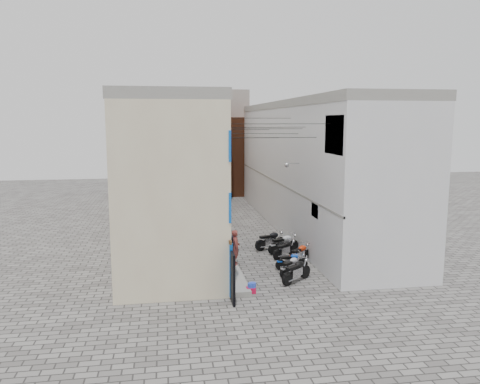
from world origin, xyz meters
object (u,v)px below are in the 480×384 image
motorcycle_d (300,253)px  water_jug_far (251,288)px  motorcycle_e (285,248)px  motorcycle_f (284,243)px  motorcycle_b (291,265)px  motorcycle_c (292,260)px  red_crate (251,290)px  water_jug_near (253,288)px  person_a (236,247)px  motorcycle_g (271,239)px  person_b (234,248)px  motorcycle_a (297,270)px

motorcycle_d → water_jug_far: motorcycle_d is taller
motorcycle_e → motorcycle_d: bearing=-7.5°
motorcycle_f → motorcycle_b: bearing=-32.0°
motorcycle_c → red_crate: size_ratio=4.14×
motorcycle_d → motorcycle_f: size_ratio=0.93×
motorcycle_e → water_jug_near: 5.82m
person_a → water_jug_near: person_a is taller
motorcycle_g → person_a: size_ratio=1.17×
motorcycle_c → person_b: 3.08m
motorcycle_a → red_crate: size_ratio=4.92×
motorcycle_e → red_crate: (-2.90, -5.08, -0.42)m
water_jug_near → red_crate: water_jug_near is taller
motorcycle_g → water_jug_far: size_ratio=4.68×
motorcycle_c → motorcycle_d: bearing=140.0°
motorcycle_c → water_jug_far: motorcycle_c is taller
motorcycle_b → water_jug_far: 3.24m
motorcycle_b → water_jug_far: bearing=-89.3°
motorcycle_d → motorcycle_b: bearing=-66.3°
motorcycle_g → motorcycle_b: bearing=-20.8°
person_a → motorcycle_f: bearing=-43.1°
motorcycle_c → motorcycle_f: 3.12m
motorcycle_b → motorcycle_f: 4.00m
water_jug_near → person_b: bearing=93.3°
motorcycle_d → water_jug_near: motorcycle_d is taller
motorcycle_g → red_crate: motorcycle_g is taller
motorcycle_e → water_jug_near: bearing=-63.4°
motorcycle_e → motorcycle_g: size_ratio=0.89×
motorcycle_d → person_b: 3.62m
person_a → water_jug_near: size_ratio=3.81×
person_b → red_crate: size_ratio=3.40×
motorcycle_d → water_jug_far: 5.30m
motorcycle_d → motorcycle_e: (-0.55, 1.08, -0.02)m
motorcycle_c → motorcycle_g: bearing=178.9°
red_crate → motorcycle_a: bearing=24.3°
motorcycle_d → water_jug_near: 5.24m
motorcycle_c → motorcycle_f: motorcycle_f is taller
motorcycle_d → person_a: size_ratio=1.09×
motorcycle_c → motorcycle_d: (0.75, 1.04, 0.07)m
motorcycle_g → person_b: size_ratio=1.48×
motorcycle_d → motorcycle_e: bearing=168.4°
water_jug_far → motorcycle_d: bearing=49.3°
motorcycle_d → person_a: bearing=-121.1°
motorcycle_b → motorcycle_g: size_ratio=0.85×
red_crate → water_jug_near: bearing=0.0°
motorcycle_b → person_a: 3.03m
motorcycle_e → water_jug_near: motorcycle_e is taller
person_b → motorcycle_c: bearing=-103.4°
motorcycle_b → motorcycle_d: bearing=112.0°
motorcycle_g → water_jug_near: motorcycle_g is taller
motorcycle_b → water_jug_far: motorcycle_b is taller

